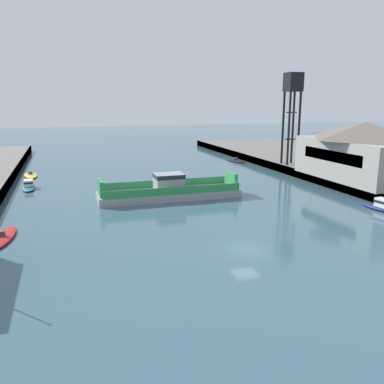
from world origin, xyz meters
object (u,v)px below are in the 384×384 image
(moored_boat_near_left, at_px, (1,238))
(warehouse_shed, at_px, (364,150))
(chain_ferry, at_px, (169,191))
(moored_boat_far_left, at_px, (235,160))
(moored_boat_mid_right, at_px, (29,185))
(crane_tower, at_px, (293,95))
(moored_boat_near_right, at_px, (382,206))
(moored_boat_mid_left, at_px, (31,175))

(moored_boat_near_left, xyz_separation_m, warehouse_shed, (53.17, 9.99, 5.95))
(chain_ferry, bearing_deg, moored_boat_near_left, -149.29)
(moored_boat_far_left, bearing_deg, moored_boat_mid_right, -158.11)
(moored_boat_near_left, relative_size, crane_tower, 0.46)
(moored_boat_near_left, height_order, moored_boat_mid_right, moored_boat_mid_right)
(moored_boat_near_right, distance_m, warehouse_shed, 15.58)
(moored_boat_mid_left, distance_m, warehouse_shed, 59.85)
(crane_tower, bearing_deg, moored_boat_far_left, 106.05)
(moored_boat_near_right, bearing_deg, chain_ferry, 148.47)
(moored_boat_mid_right, relative_size, moored_boat_far_left, 0.83)
(chain_ferry, distance_m, crane_tower, 35.46)
(moored_boat_near_left, bearing_deg, moored_boat_mid_right, 87.95)
(chain_ferry, bearing_deg, moored_boat_far_left, 52.05)
(moored_boat_near_right, relative_size, moored_boat_mid_right, 0.95)
(chain_ferry, distance_m, moored_boat_far_left, 39.48)
(moored_boat_mid_left, relative_size, crane_tower, 0.41)
(moored_boat_mid_right, height_order, crane_tower, crane_tower)
(chain_ferry, distance_m, moored_boat_near_right, 29.12)
(crane_tower, bearing_deg, chain_ferry, -152.80)
(moored_boat_mid_right, height_order, moored_boat_far_left, moored_boat_mid_right)
(warehouse_shed, bearing_deg, moored_boat_near_right, -119.63)
(moored_boat_near_right, bearing_deg, moored_boat_mid_right, 147.72)
(chain_ferry, relative_size, moored_boat_mid_right, 3.19)
(moored_boat_near_right, distance_m, moored_boat_mid_right, 53.29)
(moored_boat_near_right, bearing_deg, moored_boat_far_left, 90.67)
(moored_boat_mid_left, relative_size, moored_boat_far_left, 0.93)
(moored_boat_mid_right, height_order, warehouse_shed, warehouse_shed)
(chain_ferry, height_order, warehouse_shed, warehouse_shed)
(moored_boat_near_right, relative_size, moored_boat_mid_left, 0.85)
(moored_boat_mid_left, xyz_separation_m, warehouse_shed, (52.75, -27.63, 5.96))
(chain_ferry, xyz_separation_m, moored_boat_mid_left, (-20.74, 25.06, -0.89))
(moored_boat_mid_left, bearing_deg, warehouse_shed, -27.65)
(moored_boat_mid_right, distance_m, crane_tower, 51.34)
(moored_boat_near_left, bearing_deg, moored_boat_far_left, 43.88)
(chain_ferry, relative_size, moored_boat_mid_left, 2.87)
(chain_ferry, relative_size, moored_boat_near_right, 3.37)
(chain_ferry, distance_m, moored_boat_near_left, 24.62)
(moored_boat_far_left, bearing_deg, moored_boat_mid_left, -172.33)
(chain_ferry, xyz_separation_m, warehouse_shed, (32.01, -2.57, 5.06))
(moored_boat_mid_left, height_order, moored_boat_mid_right, moored_boat_mid_right)
(moored_boat_near_right, xyz_separation_m, moored_boat_mid_left, (-45.56, 40.28, -0.40))
(moored_boat_near_right, height_order, moored_boat_mid_left, moored_boat_near_right)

